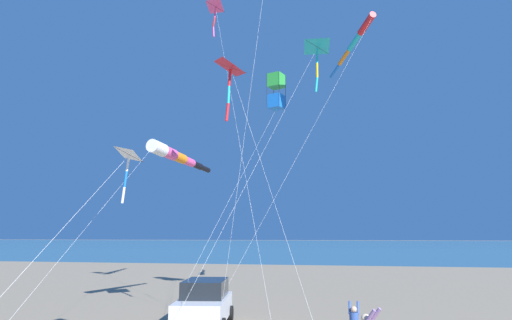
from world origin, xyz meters
TOP-DOWN VIEW (x-y plane):
  - ocean_water_strip at (-165.00, 0.00)m, footprint 240.00×600.00m
  - parked_car at (-6.24, -2.76)m, footprint 4.53×2.58m
  - kite_delta_checkered_midright at (-12.25, 1.69)m, footprint 10.86×5.79m
  - kite_delta_green_low_center at (-6.63, -1.82)m, footprint 5.80×4.93m
  - kite_delta_striped_overhead at (-13.55, -4.63)m, footprint 11.81×6.20m
  - kite_delta_long_streamer_left at (-0.75, -3.53)m, footprint 8.54×1.20m
  - kite_windsock_white_trailing at (-16.73, 3.94)m, footprint 13.35×8.20m
  - kite_windsock_red_high_left at (-10.51, -5.85)m, footprint 18.95×1.56m
  - kite_box_orange_high_right at (-14.13, -0.94)m, footprint 10.23×3.51m

SIDE VIEW (x-z plane):
  - ocean_water_strip at x=-165.00m, z-range 0.00..0.01m
  - parked_car at x=-6.24m, z-range 0.03..1.88m
  - kite_delta_long_streamer_left at x=-0.75m, z-range 2.91..9.30m
  - kite_windsock_red_high_left at x=-10.51m, z-range 3.67..11.96m
  - kite_delta_green_low_center at x=-6.63m, z-range 5.28..16.72m
  - kite_box_orange_high_right at x=-14.13m, z-range 5.57..18.87m
  - kite_delta_checkered_midright at x=-12.25m, z-range 6.80..21.25m
  - kite_windsock_white_trailing at x=-16.73m, z-range 7.77..24.68m
  - kite_delta_striped_overhead at x=-13.55m, z-range 8.68..26.83m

